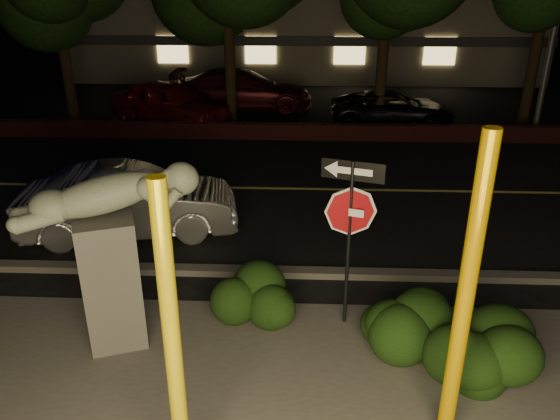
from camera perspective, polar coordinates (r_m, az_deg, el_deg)
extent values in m
plane|color=black|center=(16.11, 2.44, 6.09)|extent=(90.00, 90.00, 0.00)
cube|color=black|center=(13.28, 2.38, 2.19)|extent=(80.00, 8.00, 0.01)
cube|color=#D1C953|center=(13.27, 2.38, 2.24)|extent=(80.00, 0.12, 0.00)
cube|color=#4C4944|center=(9.55, 2.24, -6.55)|extent=(80.00, 0.25, 0.12)
cube|color=#431515|center=(17.28, 2.48, 8.19)|extent=(40.00, 0.35, 0.50)
cube|color=black|center=(22.88, 2.53, 11.42)|extent=(40.00, 12.00, 0.01)
cube|color=slate|center=(30.49, 2.66, 18.30)|extent=(22.00, 10.00, 4.00)
cube|color=#333338|center=(25.41, 2.64, 17.21)|extent=(22.00, 0.20, 0.40)
cube|color=#FFD87F|center=(26.21, -11.16, 16.13)|extent=(1.40, 0.08, 1.20)
cube|color=#FFD87F|center=(25.59, -2.05, 16.36)|extent=(1.40, 0.08, 1.20)
cube|color=#FFD87F|center=(25.59, 7.29, 16.20)|extent=(1.40, 0.08, 1.20)
cube|color=#FFD87F|center=(26.21, 16.37, 15.65)|extent=(1.40, 0.08, 1.20)
cylinder|color=black|center=(20.24, -21.40, 13.64)|extent=(0.36, 0.36, 3.75)
cylinder|color=black|center=(18.92, -5.26, 15.28)|extent=(0.36, 0.36, 4.25)
cylinder|color=black|center=(18.55, 10.60, 14.43)|extent=(0.36, 0.36, 4.00)
cylinder|color=black|center=(20.32, 24.89, 13.34)|extent=(0.36, 0.36, 3.90)
cylinder|color=yellow|center=(5.33, -11.16, -13.71)|extent=(0.17, 0.17, 3.35)
cylinder|color=#DBA200|center=(5.89, 18.74, -9.08)|extent=(0.18, 0.18, 3.61)
cylinder|color=black|center=(7.82, 7.16, -3.85)|extent=(0.05, 0.05, 2.56)
cube|color=white|center=(7.58, 7.37, -0.17)|extent=(0.37, 0.14, 0.11)
cube|color=black|center=(7.36, 7.61, 4.07)|extent=(0.84, 0.28, 0.27)
cube|color=white|center=(7.36, 7.61, 4.07)|extent=(0.53, 0.18, 0.11)
cube|color=#4C4944|center=(7.90, -17.13, -7.15)|extent=(0.96, 0.96, 1.92)
sphere|color=slate|center=(7.35, -10.28, 3.25)|extent=(0.45, 0.45, 0.45)
ellipsoid|color=black|center=(8.22, -1.22, -8.71)|extent=(1.97, 1.37, 0.93)
ellipsoid|color=black|center=(7.77, 14.85, -11.01)|extent=(1.85, 1.28, 1.10)
ellipsoid|color=black|center=(7.64, 20.25, -12.90)|extent=(1.64, 1.28, 1.00)
imported|color=#B2B1B7|center=(11.17, -15.42, 0.82)|extent=(4.37, 2.22, 1.38)
imported|color=maroon|center=(19.26, -11.43, 10.90)|extent=(4.70, 3.66, 1.50)
imported|color=#3E0E15|center=(21.10, -3.89, 12.41)|extent=(5.25, 2.28, 1.51)
imported|color=black|center=(19.19, 11.65, 10.31)|extent=(4.21, 2.00, 1.16)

